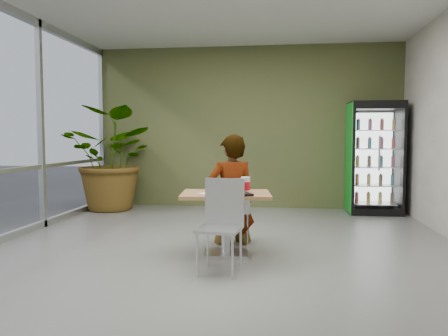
{
  "coord_description": "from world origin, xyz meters",
  "views": [
    {
      "loc": [
        0.69,
        -5.19,
        1.4
      ],
      "look_at": [
        -0.05,
        0.48,
        1.0
      ],
      "focal_mm": 35.0,
      "sensor_mm": 36.0,
      "label": 1
    }
  ],
  "objects_px": {
    "seated_woman": "(231,201)",
    "beverage_fridge": "(374,158)",
    "potted_plant": "(114,159)",
    "chair_near": "(222,217)",
    "dining_table": "(226,211)",
    "chair_far": "(234,205)",
    "soda_cup": "(246,185)",
    "cafeteria_tray": "(230,194)"
  },
  "relations": [
    {
      "from": "cafeteria_tray",
      "to": "potted_plant",
      "type": "xyz_separation_m",
      "value": [
        -2.62,
        3.22,
        0.22
      ]
    },
    {
      "from": "chair_far",
      "to": "chair_near",
      "type": "height_order",
      "value": "chair_near"
    },
    {
      "from": "cafeteria_tray",
      "to": "chair_near",
      "type": "bearing_deg",
      "value": -96.09
    },
    {
      "from": "chair_near",
      "to": "potted_plant",
      "type": "height_order",
      "value": "potted_plant"
    },
    {
      "from": "dining_table",
      "to": "potted_plant",
      "type": "xyz_separation_m",
      "value": [
        -2.55,
        3.0,
        0.45
      ]
    },
    {
      "from": "chair_near",
      "to": "dining_table",
      "type": "bearing_deg",
      "value": 100.77
    },
    {
      "from": "dining_table",
      "to": "soda_cup",
      "type": "distance_m",
      "value": 0.38
    },
    {
      "from": "chair_near",
      "to": "seated_woman",
      "type": "relative_size",
      "value": 0.56
    },
    {
      "from": "soda_cup",
      "to": "cafeteria_tray",
      "type": "relative_size",
      "value": 0.41
    },
    {
      "from": "seated_woman",
      "to": "beverage_fridge",
      "type": "height_order",
      "value": "beverage_fridge"
    },
    {
      "from": "chair_near",
      "to": "cafeteria_tray",
      "type": "distance_m",
      "value": 0.41
    },
    {
      "from": "chair_far",
      "to": "soda_cup",
      "type": "distance_m",
      "value": 0.69
    },
    {
      "from": "soda_cup",
      "to": "chair_far",
      "type": "bearing_deg",
      "value": 109.58
    },
    {
      "from": "chair_far",
      "to": "cafeteria_tray",
      "type": "bearing_deg",
      "value": 72.08
    },
    {
      "from": "soda_cup",
      "to": "beverage_fridge",
      "type": "xyz_separation_m",
      "value": [
        2.12,
        3.25,
        0.18
      ]
    },
    {
      "from": "chair_far",
      "to": "cafeteria_tray",
      "type": "xyz_separation_m",
      "value": [
        0.04,
        -0.79,
        0.25
      ]
    },
    {
      "from": "chair_near",
      "to": "beverage_fridge",
      "type": "bearing_deg",
      "value": 66.26
    },
    {
      "from": "chair_near",
      "to": "cafeteria_tray",
      "type": "height_order",
      "value": "chair_near"
    },
    {
      "from": "chair_near",
      "to": "beverage_fridge",
      "type": "height_order",
      "value": "beverage_fridge"
    },
    {
      "from": "chair_near",
      "to": "potted_plant",
      "type": "bearing_deg",
      "value": 133.38
    },
    {
      "from": "seated_woman",
      "to": "beverage_fridge",
      "type": "xyz_separation_m",
      "value": [
        2.35,
        2.64,
        0.46
      ]
    },
    {
      "from": "seated_woman",
      "to": "potted_plant",
      "type": "height_order",
      "value": "potted_plant"
    },
    {
      "from": "dining_table",
      "to": "chair_near",
      "type": "distance_m",
      "value": 0.57
    },
    {
      "from": "dining_table",
      "to": "soda_cup",
      "type": "relative_size",
      "value": 5.86
    },
    {
      "from": "chair_near",
      "to": "beverage_fridge",
      "type": "relative_size",
      "value": 0.47
    },
    {
      "from": "chair_near",
      "to": "soda_cup",
      "type": "height_order",
      "value": "chair_near"
    },
    {
      "from": "cafeteria_tray",
      "to": "dining_table",
      "type": "bearing_deg",
      "value": 107.54
    },
    {
      "from": "dining_table",
      "to": "seated_woman",
      "type": "xyz_separation_m",
      "value": [
        -0.0,
        0.61,
        0.03
      ]
    },
    {
      "from": "soda_cup",
      "to": "potted_plant",
      "type": "distance_m",
      "value": 4.09
    },
    {
      "from": "seated_woman",
      "to": "potted_plant",
      "type": "relative_size",
      "value": 0.88
    },
    {
      "from": "chair_far",
      "to": "soda_cup",
      "type": "height_order",
      "value": "soda_cup"
    },
    {
      "from": "dining_table",
      "to": "seated_woman",
      "type": "bearing_deg",
      "value": 90.2
    },
    {
      "from": "seated_woman",
      "to": "cafeteria_tray",
      "type": "xyz_separation_m",
      "value": [
        0.07,
        -0.83,
        0.19
      ]
    },
    {
      "from": "dining_table",
      "to": "seated_woman",
      "type": "relative_size",
      "value": 0.64
    },
    {
      "from": "dining_table",
      "to": "chair_far",
      "type": "relative_size",
      "value": 1.26
    },
    {
      "from": "dining_table",
      "to": "chair_far",
      "type": "distance_m",
      "value": 0.57
    },
    {
      "from": "seated_woman",
      "to": "soda_cup",
      "type": "relative_size",
      "value": 9.18
    },
    {
      "from": "cafeteria_tray",
      "to": "chair_far",
      "type": "bearing_deg",
      "value": 92.84
    },
    {
      "from": "beverage_fridge",
      "to": "dining_table",
      "type": "bearing_deg",
      "value": -126.74
    },
    {
      "from": "cafeteria_tray",
      "to": "beverage_fridge",
      "type": "bearing_deg",
      "value": 56.65
    },
    {
      "from": "soda_cup",
      "to": "cafeteria_tray",
      "type": "xyz_separation_m",
      "value": [
        -0.16,
        -0.22,
        -0.08
      ]
    },
    {
      "from": "seated_woman",
      "to": "beverage_fridge",
      "type": "relative_size",
      "value": 0.85
    }
  ]
}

